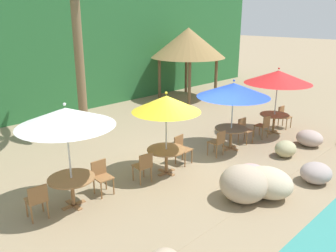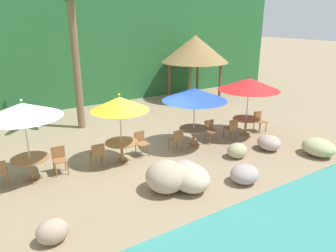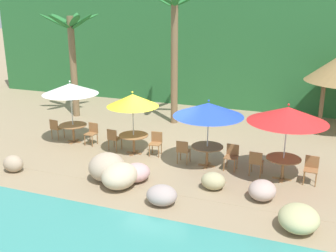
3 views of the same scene
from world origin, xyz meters
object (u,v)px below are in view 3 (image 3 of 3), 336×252
Objects in this scene: chair_white_seaward at (92,132)px; umbrella_red at (288,115)px; dining_table_blue at (207,149)px; chair_yellow_inland at (114,138)px; chair_red_inland at (256,162)px; chair_yellow_seaward at (156,142)px; chair_white_inland at (56,128)px; chair_red_seaward at (311,168)px; chair_blue_inland at (183,150)px; umbrella_blue at (208,110)px; dining_table_red at (283,162)px; umbrella_white at (70,89)px; palm_tree_nearest at (72,46)px; chair_blue_seaward at (232,155)px; umbrella_yellow at (133,100)px; dining_table_white at (73,128)px; dining_table_yellow at (134,138)px; palm_tree_second at (175,34)px.

umbrella_red is at bearing -5.45° from chair_white_seaward.
chair_yellow_inland is at bearing 177.04° from dining_table_blue.
dining_table_blue is 1.74m from chair_red_inland.
chair_yellow_inland is at bearing -174.14° from chair_yellow_seaward.
chair_white_inland is 1.00× the size of chair_red_seaward.
chair_blue_inland reaches higher than dining_table_blue.
umbrella_blue is at bearing -2.96° from chair_yellow_inland.
chair_blue_inland is at bearing -173.29° from umbrella_blue.
umbrella_red reaches higher than dining_table_red.
chair_red_seaward is (4.27, -0.04, 0.00)m from chair_blue_inland.
chair_white_inland is (-1.71, -0.02, 0.00)m from chair_white_seaward.
palm_tree_nearest is at bearing 121.72° from umbrella_white.
dining_table_blue is 1.26× the size of chair_blue_seaward.
umbrella_yellow is 1.77m from chair_yellow_seaward.
umbrella_red is 0.50× the size of palm_tree_nearest.
chair_white_inland and chair_blue_inland have the same top height.
dining_table_yellow is at bearing -5.78° from dining_table_white.
dining_table_red is 0.22× the size of palm_tree_nearest.
chair_white_inland is 0.79× the size of dining_table_yellow.
chair_yellow_seaward is (2.84, -0.15, 0.00)m from chair_white_seaward.
chair_yellow_seaward is 4.96m from umbrella_red.
chair_yellow_inland is (-0.85, 0.00, -1.55)m from umbrella_yellow.
umbrella_blue is (5.76, -0.48, -0.18)m from umbrella_white.
chair_blue_seaward is at bearing -2.34° from dining_table_yellow.
chair_yellow_seaward reaches higher than dining_table_yellow.
umbrella_yellow is 1.45m from dining_table_yellow.
umbrella_red reaches higher than chair_blue_inland.
dining_table_red is (8.33, -0.67, -1.61)m from umbrella_white.
dining_table_red is at bearing -4.02° from dining_table_yellow.
chair_white_seaward is 7.51m from dining_table_red.
dining_table_white is 8.36m from dining_table_red.
umbrella_yellow is 5.68m from dining_table_red.
chair_blue_inland is 2.57m from chair_red_inland.
chair_white_inland reaches higher than dining_table_yellow.
umbrella_blue is 1.43m from dining_table_blue.
chair_blue_inland is 0.14× the size of palm_tree_second.
dining_table_blue is 1.26× the size of chair_red_seaward.
palm_tree_nearest reaches higher than chair_white_seaward.
chair_blue_seaward is at bearing 2.52° from umbrella_blue.
umbrella_white is 1.91m from chair_white_seaward.
umbrella_yellow reaches higher than dining_table_blue.
chair_blue_seaward is 2.40m from umbrella_red.
umbrella_yellow is 2.19× the size of dining_table_yellow.
chair_yellow_seaward is (3.69, -0.11, -0.10)m from dining_table_white.
palm_tree_second is at bearing 89.41° from umbrella_yellow.
umbrella_white is at bearing -1.17° from chair_white_inland.
dining_table_yellow is at bearing -5.78° from umbrella_white.
palm_tree_second reaches higher than chair_red_seaward.
umbrella_red is (3.42, -0.09, 1.66)m from chair_blue_inland.
umbrella_yellow reaches higher than chair_yellow_seaward.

